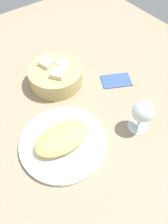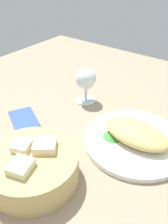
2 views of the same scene
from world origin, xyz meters
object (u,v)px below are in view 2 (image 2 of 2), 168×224
plate (135,141)px  bread_basket (33,166)px  folded_napkin (24,118)px  wine_glass_near (86,81)px

plate → bread_basket: (12.44, 23.52, 2.79)cm
plate → folded_napkin: size_ratio=2.39×
plate → bread_basket: 26.76cm
plate → bread_basket: bearing=62.1°
wine_glass_near → folded_napkin: 22.30cm
bread_basket → plate: bearing=-117.9°
bread_basket → folded_napkin: (18.45, -13.08, -3.09)cm
bread_basket → wine_glass_near: size_ratio=1.75×
wine_glass_near → folded_napkin: size_ratio=1.02×
wine_glass_near → folded_napkin: bearing=67.2°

